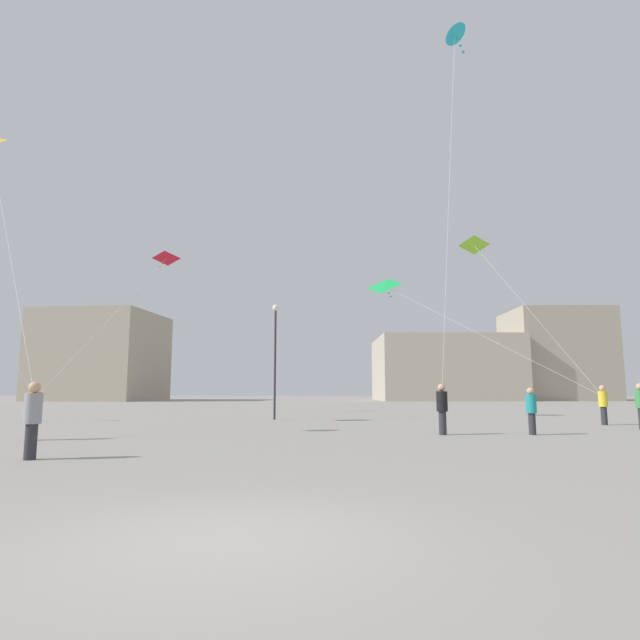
# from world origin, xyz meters

# --- Properties ---
(ground_plane) EXTENTS (300.00, 300.00, 0.00)m
(ground_plane) POSITION_xyz_m (0.00, 0.00, 0.00)
(ground_plane) COLOR gray
(person_in_teal) EXTENTS (0.36, 0.36, 1.67)m
(person_in_teal) POSITION_xyz_m (7.90, 13.60, 0.92)
(person_in_teal) COLOR #2D2D33
(person_in_teal) RESTS_ON ground_plane
(person_in_orange) EXTENTS (0.39, 0.39, 1.78)m
(person_in_orange) POSITION_xyz_m (-8.70, 10.72, 0.98)
(person_in_orange) COLOR #2D2D33
(person_in_orange) RESTS_ON ground_plane
(person_in_black) EXTENTS (0.39, 0.39, 1.81)m
(person_in_black) POSITION_xyz_m (4.71, 13.44, 0.99)
(person_in_black) COLOR #2D2D33
(person_in_black) RESTS_ON ground_plane
(person_in_grey) EXTENTS (0.39, 0.39, 1.77)m
(person_in_grey) POSITION_xyz_m (-5.95, 6.17, 0.97)
(person_in_grey) COLOR #2D2D33
(person_in_grey) RESTS_ON ground_plane
(person_in_yellow) EXTENTS (0.39, 0.39, 1.81)m
(person_in_yellow) POSITION_xyz_m (13.07, 19.19, 0.99)
(person_in_yellow) COLOR #2D2D33
(person_in_yellow) RESTS_ON ground_plane
(kite_crimson_delta) EXTENTS (3.97, 20.73, 10.23)m
(kite_crimson_delta) POSITION_xyz_m (-11.78, 30.36, 10.89)
(kite_crimson_delta) COLOR red
(kite_lime_delta) EXTENTS (5.38, 3.63, 8.52)m
(kite_lime_delta) POSITION_xyz_m (8.44, 22.42, 9.28)
(kite_lime_delta) COLOR #8CD12D
(kite_emerald_delta) EXTENTS (10.41, 7.54, 7.07)m
(kite_emerald_delta) POSITION_xyz_m (3.77, 25.81, 7.84)
(kite_emerald_delta) COLOR green
(kite_cyan_diamond) EXTENTS (1.46, 1.20, 14.28)m
(kite_cyan_diamond) POSITION_xyz_m (5.56, 13.07, 15.01)
(kite_cyan_diamond) COLOR #1EB2C6
(building_left_hall) EXTENTS (17.20, 16.49, 13.59)m
(building_left_hall) POSITION_xyz_m (-37.00, 74.06, 6.80)
(building_left_hall) COLOR #A39984
(building_left_hall) RESTS_ON ground_plane
(building_centre_hall) EXTENTS (22.35, 19.12, 9.99)m
(building_centre_hall) POSITION_xyz_m (17.00, 80.06, 4.99)
(building_centre_hall) COLOR #B2A893
(building_centre_hall) RESTS_ON ground_plane
(building_right_hall) EXTENTS (14.88, 13.33, 14.34)m
(building_right_hall) POSITION_xyz_m (35.00, 80.17, 7.17)
(building_right_hall) COLOR #A39984
(building_right_hall) RESTS_ON ground_plane
(lamppost_east) EXTENTS (0.36, 0.36, 6.33)m
(lamppost_east) POSITION_xyz_m (-2.64, 22.90, 4.10)
(lamppost_east) COLOR #2D2D30
(lamppost_east) RESTS_ON ground_plane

